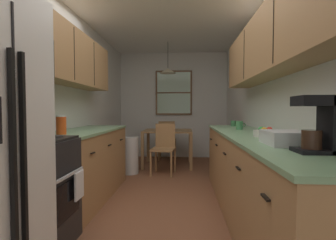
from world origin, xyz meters
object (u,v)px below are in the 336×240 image
object	(u,v)px
microwave_over_range	(13,52)
storage_canister	(61,125)
trash_bin	(130,155)
dining_chair_near	(164,146)
coffee_maker	(321,123)
dish_rack	(286,138)
dining_chair_far	(167,138)
dining_table	(168,135)
fruit_bowl	(265,133)
mug_by_coffeemaker	(234,123)
mug_spare	(239,125)
table_serving_bowl	(164,129)
stove_range	(29,193)

from	to	relation	value
microwave_over_range	storage_canister	bearing A→B (deg)	78.98
trash_bin	dining_chair_near	bearing A→B (deg)	4.75
coffee_maker	dish_rack	bearing A→B (deg)	100.65
microwave_over_range	coffee_maker	xyz separation A→B (m)	(2.17, -0.43, -0.54)
dining_chair_far	dining_table	bearing A→B (deg)	-84.41
microwave_over_range	fruit_bowl	bearing A→B (deg)	12.26
trash_bin	mug_by_coffeemaker	size ratio (longest dim) A/B	5.48
mug_spare	coffee_maker	bearing A→B (deg)	-87.51
microwave_over_range	dining_table	world-z (taller)	microwave_over_range
mug_spare	dining_chair_near	bearing A→B (deg)	132.08
fruit_bowl	dish_rack	xyz separation A→B (m)	(-0.03, -0.55, 0.01)
microwave_over_range	mug_by_coffeemaker	xyz separation A→B (m)	(2.15, 2.01, -0.68)
microwave_over_range	dining_chair_far	world-z (taller)	microwave_over_range
fruit_bowl	table_serving_bowl	size ratio (longest dim) A/B	1.24
dining_table	table_serving_bowl	distance (m)	0.16
dish_rack	storage_canister	bearing A→B (deg)	162.21
mug_by_coffeemaker	coffee_maker	bearing A→B (deg)	-89.57
dining_table	dining_chair_far	world-z (taller)	dining_chair_far
coffee_maker	mug_by_coffeemaker	xyz separation A→B (m)	(-0.02, 2.43, -0.13)
storage_canister	mug_spare	bearing A→B (deg)	21.45
mug_spare	fruit_bowl	bearing A→B (deg)	-87.15
microwave_over_range	fruit_bowl	xyz separation A→B (m)	(2.14, 0.46, -0.68)
dining_table	fruit_bowl	size ratio (longest dim) A/B	4.74
stove_range	fruit_bowl	xyz separation A→B (m)	(2.03, 0.46, 0.47)
dining_chair_far	mug_by_coffeemaker	bearing A→B (deg)	-56.41
storage_canister	mug_spare	world-z (taller)	storage_canister
storage_canister	dish_rack	size ratio (longest dim) A/B	0.59
storage_canister	mug_spare	xyz separation A→B (m)	(1.99, 0.78, -0.04)
dining_chair_near	storage_canister	world-z (taller)	storage_canister
trash_bin	storage_canister	size ratio (longest dim) A/B	3.31
storage_canister	table_serving_bowl	distance (m)	2.72
fruit_bowl	dish_rack	world-z (taller)	dish_rack
microwave_over_range	dish_rack	bearing A→B (deg)	-2.38
dish_rack	dining_table	bearing A→B (deg)	108.19
fruit_bowl	table_serving_bowl	bearing A→B (deg)	113.71
mug_by_coffeemaker	fruit_bowl	size ratio (longest dim) A/B	0.58
table_serving_bowl	dining_table	bearing A→B (deg)	23.32
dining_chair_near	dish_rack	bearing A→B (deg)	-67.34
dining_table	coffee_maker	size ratio (longest dim) A/B	2.96
storage_canister	coffee_maker	bearing A→B (deg)	-25.38
storage_canister	fruit_bowl	xyz separation A→B (m)	(2.03, -0.09, -0.06)
mug_spare	storage_canister	bearing A→B (deg)	-158.55
fruit_bowl	dining_table	bearing A→B (deg)	112.17
dining_chair_near	fruit_bowl	xyz separation A→B (m)	(1.12, -2.07, 0.44)
dining_chair_near	coffee_maker	world-z (taller)	coffee_maker
storage_canister	coffee_maker	size ratio (longest dim) A/B	0.60
dish_rack	table_serving_bowl	xyz separation A→B (m)	(-1.14, 3.21, -0.18)
dining_chair_near	mug_spare	xyz separation A→B (m)	(1.08, -1.20, 0.45)
stove_range	mug_spare	size ratio (longest dim) A/B	8.74
stove_range	storage_canister	size ratio (longest dim) A/B	5.52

